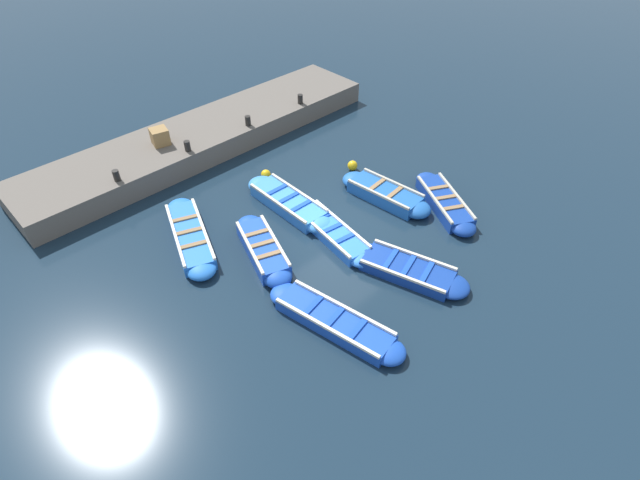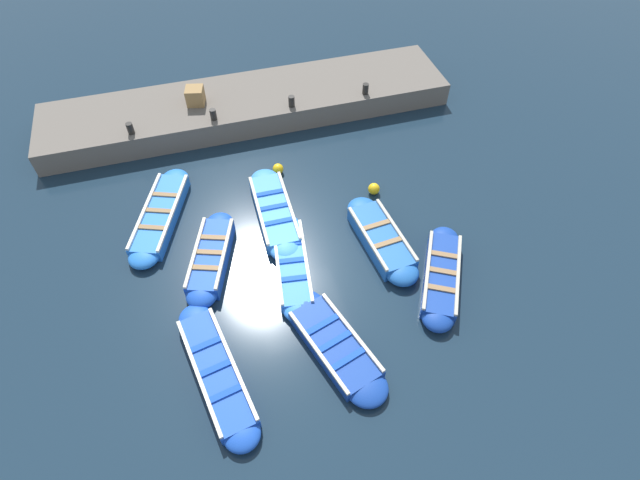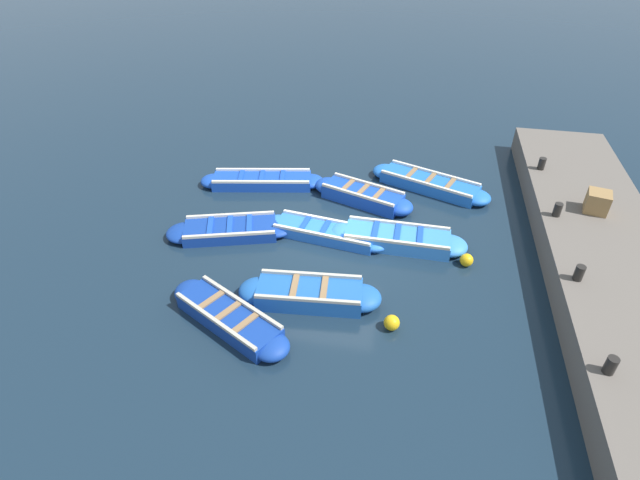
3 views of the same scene
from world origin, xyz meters
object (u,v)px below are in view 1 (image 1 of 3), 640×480
boat_broadside (288,203)px  bollard_mid_south (248,121)px  boat_stern_in (444,202)px  boat_outer_left (190,236)px  boat_alongside (385,194)px  buoy_yellow_far (353,165)px  boat_centre (332,232)px  boat_bow_out (263,249)px  wooden_crate (160,137)px  bollard_mid_north (187,146)px  boat_outer_right (334,322)px  boat_drifting (408,270)px  bollard_north (116,175)px  bollard_south (300,99)px  buoy_orange_near (266,174)px

boat_broadside → bollard_mid_south: (-3.89, 1.51, 0.75)m
boat_stern_in → boat_broadside: (-3.30, -3.51, 0.00)m
boat_outer_left → boat_alongside: size_ratio=1.15×
bollard_mid_south → buoy_yellow_far: size_ratio=1.03×
boat_centre → boat_bow_out: bearing=-111.1°
wooden_crate → bollard_mid_north: bearing=22.3°
boat_outer_right → bollard_mid_north: (-8.17, 1.26, 0.77)m
boat_centre → boat_drifting: size_ratio=1.01×
bollard_north → boat_broadside: bearing=42.1°
boat_outer_right → boat_outer_left: bearing=-171.1°
boat_stern_in → boat_bow_out: size_ratio=1.02×
boat_bow_out → bollard_mid_south: bollard_mid_south is taller
boat_stern_in → bollard_south: bollard_south is taller
boat_outer_right → boat_bow_out: (-3.14, 0.34, 0.04)m
bollard_north → wooden_crate: size_ratio=0.64×
boat_outer_left → bollard_mid_north: (-3.13, 2.04, 0.76)m
boat_centre → buoy_yellow_far: boat_centre is taller
buoy_yellow_far → boat_centre: bearing=-56.1°
boat_bow_out → buoy_yellow_far: bearing=104.2°
boat_outer_right → bollard_north: size_ratio=10.99×
boat_outer_left → buoy_yellow_far: boat_outer_left is taller
boat_outer_left → buoy_orange_near: boat_outer_left is taller
boat_broadside → buoy_orange_near: (-1.73, 0.51, -0.03)m
boat_stern_in → boat_drifting: size_ratio=0.93×
boat_stern_in → bollard_south: size_ratio=9.24×
wooden_crate → buoy_yellow_far: wooden_crate is taller
boat_centre → boat_alongside: boat_alongside is taller
boat_stern_in → buoy_yellow_far: boat_stern_in is taller
boat_drifting → boat_alongside: bearing=141.1°
boat_broadside → boat_drifting: 4.39m
wooden_crate → buoy_orange_near: 3.81m
boat_stern_in → bollard_mid_north: bollard_mid_north is taller
boat_stern_in → boat_outer_left: bearing=-121.8°
boat_alongside → boat_drifting: (2.60, -2.09, -0.05)m
boat_outer_left → bollard_mid_south: (-3.13, 4.55, 0.76)m
boat_stern_in → bollard_north: bearing=-135.7°
boat_outer_right → wooden_crate: size_ratio=7.04×
bollard_mid_south → buoy_yellow_far: bearing=21.2°
boat_stern_in → boat_alongside: boat_alongside is taller
boat_bow_out → bollard_mid_south: (-5.02, 3.42, 0.73)m
boat_outer_left → wooden_crate: wooden_crate is taller
boat_outer_right → wooden_crate: (-9.17, 0.84, 0.87)m
boat_bow_out → bollard_north: size_ratio=9.05×
bollard_south → bollard_mid_north: bearing=-90.0°
boat_bow_out → boat_outer_right: bearing=-6.2°
boat_broadside → buoy_yellow_far: size_ratio=10.54×
boat_alongside → wooden_crate: size_ratio=6.00×
bollard_north → bollard_south: 7.53m
boat_outer_right → boat_broadside: bearing=152.2°
boat_centre → boat_bow_out: boat_bow_out is taller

